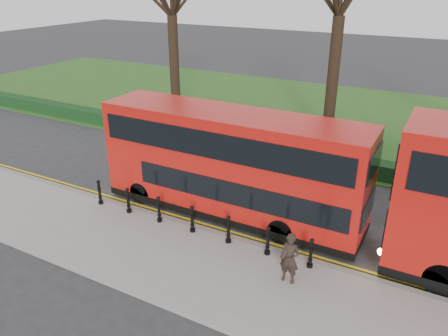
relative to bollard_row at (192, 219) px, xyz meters
The scene contains 10 objects.
ground 1.55m from the bollard_row, 105.94° to the left, with size 120.00×120.00×0.00m, color #28282B.
pavement 1.79m from the bollard_row, 103.15° to the right, with size 60.00×4.00×0.15m, color gray.
kerb 0.78m from the bollard_row, 137.76° to the left, with size 60.00×0.25×0.16m, color slate.
grass_verge 16.37m from the bollard_row, 91.35° to the left, with size 60.00×18.00×0.06m, color #264E1A.
hedge 8.16m from the bollard_row, 92.71° to the left, with size 60.00×0.90×0.80m, color black.
yellow_line_outer 0.99m from the bollard_row, 120.67° to the left, with size 60.00×0.10×0.01m, color yellow.
yellow_line_inner 1.13m from the bollard_row, 114.40° to the left, with size 60.00×0.10×0.01m, color yellow.
bollard_row is the anchor object (origin of this frame).
bus_lead 2.58m from the bollard_row, 78.02° to the left, with size 10.30×2.37×4.10m.
pedestrian 4.18m from the bollard_row, 13.65° to the right, with size 0.60×0.39×1.63m, color black.
Camera 1 is at (7.82, -12.68, 8.68)m, focal length 35.00 mm.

